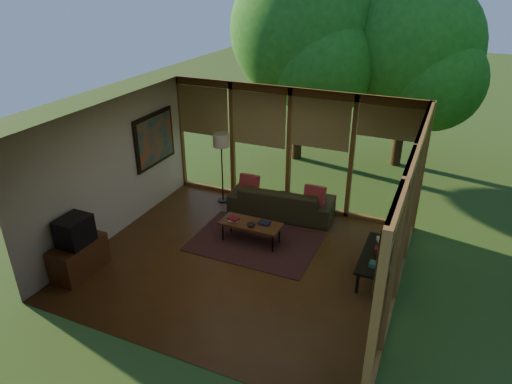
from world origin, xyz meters
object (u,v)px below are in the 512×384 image
at_px(sofa, 282,201).
at_px(side_console, 379,257).
at_px(media_cabinet, 79,257).
at_px(floor_lamp, 221,144).
at_px(television, 75,231).
at_px(coffee_table, 251,225).

distance_m(sofa, side_console, 2.77).
xyz_separation_m(media_cabinet, floor_lamp, (1.04, 3.51, 1.11)).
bearing_deg(television, floor_lamp, 73.84).
bearing_deg(television, side_console, 22.25).
xyz_separation_m(media_cabinet, coffee_table, (2.37, 2.13, 0.09)).
distance_m(sofa, floor_lamp, 1.83).
bearing_deg(television, sofa, 54.10).
bearing_deg(sofa, floor_lamp, -7.07).
height_order(media_cabinet, television, television).
distance_m(television, floor_lamp, 3.69).
height_order(sofa, side_console, sofa).
height_order(media_cabinet, coffee_table, media_cabinet).
relative_size(sofa, coffee_table, 1.87).
bearing_deg(floor_lamp, coffee_table, -45.93).
xyz_separation_m(sofa, coffee_table, (-0.14, -1.31, 0.06)).
height_order(sofa, coffee_table, sofa).
distance_m(media_cabinet, floor_lamp, 3.82).
distance_m(floor_lamp, coffee_table, 2.17).
bearing_deg(floor_lamp, media_cabinet, -106.46).
distance_m(media_cabinet, side_console, 5.26).
relative_size(media_cabinet, side_console, 0.71).
distance_m(sofa, coffee_table, 1.32).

